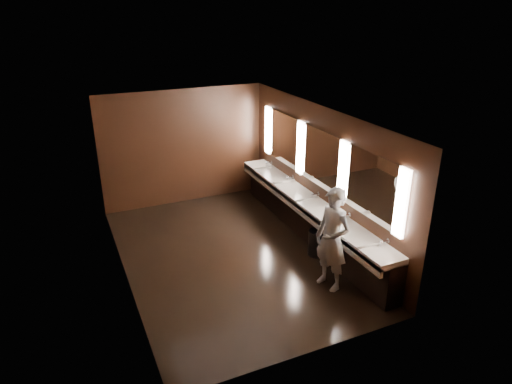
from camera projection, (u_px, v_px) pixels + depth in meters
floor at (230, 255)px, 9.05m from camera, size 6.00×6.00×0.00m
ceiling at (227, 116)px, 7.97m from camera, size 4.00×6.00×0.02m
wall_back at (184, 147)px, 11.03m from camera, size 4.00×0.02×2.80m
wall_front at (311, 270)px, 5.98m from camera, size 4.00×0.02×2.80m
wall_left at (119, 209)px, 7.75m from camera, size 0.02×6.00×2.80m
wall_right at (320, 175)px, 9.27m from camera, size 0.02×6.00×2.80m
sink_counter at (309, 217)px, 9.54m from camera, size 0.55×5.40×1.01m
mirror_band at (320, 159)px, 9.12m from camera, size 0.06×5.03×1.15m
person at (332, 239)px, 7.74m from camera, size 0.61×0.77×1.85m
trash_bin at (317, 243)px, 8.98m from camera, size 0.39×0.39×0.53m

